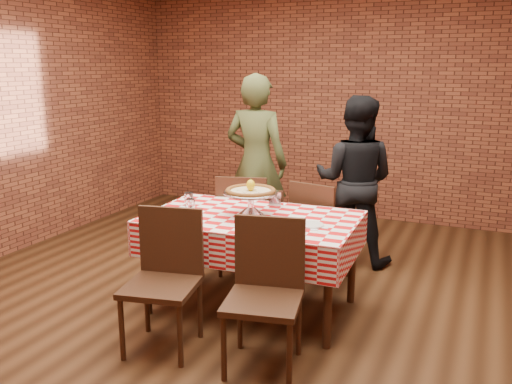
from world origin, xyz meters
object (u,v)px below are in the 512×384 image
(chair_far_left, at_px, (245,222))
(chair_near_left, at_px, (161,284))
(table, at_px, (252,263))
(diner_olive, at_px, (256,163))
(water_glass_right, at_px, (189,199))
(chair_far_right, at_px, (321,230))
(pizza_stand, at_px, (251,204))
(diner_black, at_px, (355,181))
(chair_near_right, at_px, (263,299))
(condiment_caddy, at_px, (276,199))
(pizza, at_px, (251,191))
(water_glass_left, at_px, (190,206))

(chair_far_left, bearing_deg, chair_near_left, 78.28)
(table, relative_size, diner_olive, 0.88)
(water_glass_right, height_order, chair_far_right, chair_far_right)
(pizza_stand, bearing_deg, diner_black, 70.95)
(chair_near_right, bearing_deg, diner_black, 77.41)
(water_glass_right, bearing_deg, chair_far_right, 39.09)
(table, relative_size, diner_black, 0.98)
(pizza_stand, height_order, water_glass_right, pizza_stand)
(condiment_caddy, height_order, chair_far_right, chair_far_right)
(condiment_caddy, height_order, diner_black, diner_black)
(chair_near_right, distance_m, chair_far_left, 1.69)
(chair_far_right, bearing_deg, pizza_stand, 78.86)
(diner_olive, bearing_deg, chair_near_right, 114.66)
(pizza, xyz_separation_m, chair_near_left, (-0.29, -0.82, -0.48))
(chair_near_right, relative_size, diner_olive, 0.52)
(chair_near_left, relative_size, diner_black, 0.58)
(water_glass_right, bearing_deg, diner_olive, 88.46)
(table, bearing_deg, chair_far_right, 68.25)
(water_glass_right, relative_size, diner_olive, 0.06)
(pizza_stand, bearing_deg, pizza, 45.00)
(pizza_stand, distance_m, diner_olive, 1.46)
(water_glass_right, xyz_separation_m, chair_far_right, (0.91, 0.74, -0.36))
(water_glass_right, bearing_deg, chair_near_left, -71.41)
(condiment_caddy, bearing_deg, chair_far_left, 133.23)
(water_glass_right, relative_size, chair_near_right, 0.12)
(water_glass_right, bearing_deg, diner_black, 50.97)
(pizza_stand, bearing_deg, water_glass_left, -166.20)
(water_glass_left, bearing_deg, water_glass_right, 123.97)
(water_glass_right, distance_m, chair_far_left, 0.76)
(pizza_stand, relative_size, water_glass_right, 3.72)
(pizza_stand, relative_size, water_glass_left, 3.72)
(table, xyz_separation_m, chair_far_left, (-0.39, 0.71, 0.09))
(table, distance_m, diner_olive, 1.55)
(water_glass_right, distance_m, chair_far_right, 1.22)
(pizza, relative_size, diner_olive, 0.21)
(diner_black, bearing_deg, table, 69.45)
(pizza, bearing_deg, pizza_stand, -135.00)
(diner_olive, bearing_deg, water_glass_right, 88.30)
(pizza, relative_size, water_glass_left, 3.36)
(pizza_stand, relative_size, chair_far_left, 0.45)
(pizza, height_order, water_glass_left, pizza)
(water_glass_right, height_order, chair_near_left, chair_near_left)
(table, bearing_deg, diner_olive, 112.43)
(pizza_stand, xyz_separation_m, chair_far_left, (-0.38, 0.71, -0.38))
(water_glass_right, bearing_deg, table, -5.80)
(pizza_stand, xyz_separation_m, water_glass_left, (-0.46, -0.11, -0.04))
(pizza, height_order, water_glass_right, pizza)
(chair_near_left, height_order, diner_black, diner_black)
(chair_near_right, height_order, diner_olive, diner_olive)
(water_glass_left, distance_m, chair_near_right, 1.16)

